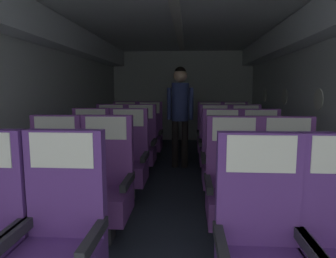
% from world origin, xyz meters
% --- Properties ---
extents(ground, '(3.75, 8.07, 0.02)m').
position_xyz_m(ground, '(0.00, 3.83, -0.01)').
color(ground, '#2D3342').
extents(fuselage_shell, '(3.63, 7.72, 2.29)m').
position_xyz_m(fuselage_shell, '(0.00, 4.12, 1.64)').
color(fuselage_shell, silver).
rests_on(fuselage_shell, ground).
extents(seat_a_left_aisle, '(0.48, 0.48, 1.07)m').
position_xyz_m(seat_a_left_aisle, '(-0.54, 1.60, 0.45)').
color(seat_a_left_aisle, '#38383D').
rests_on(seat_a_left_aisle, ground).
extents(seat_a_right_window, '(0.48, 0.48, 1.07)m').
position_xyz_m(seat_a_right_window, '(0.55, 1.58, 0.45)').
color(seat_a_right_window, '#38383D').
rests_on(seat_a_right_window, ground).
extents(seat_b_left_window, '(0.48, 0.48, 1.07)m').
position_xyz_m(seat_b_left_window, '(-1.01, 2.53, 0.45)').
color(seat_b_left_window, '#38383D').
rests_on(seat_b_left_window, ground).
extents(seat_b_left_aisle, '(0.48, 0.48, 1.07)m').
position_xyz_m(seat_b_left_aisle, '(-0.55, 2.55, 0.45)').
color(seat_b_left_aisle, '#38383D').
rests_on(seat_b_left_aisle, ground).
extents(seat_b_right_aisle, '(0.48, 0.48, 1.07)m').
position_xyz_m(seat_b_right_aisle, '(1.00, 2.55, 0.45)').
color(seat_b_right_aisle, '#38383D').
rests_on(seat_b_right_aisle, ground).
extents(seat_b_right_window, '(0.48, 0.48, 1.07)m').
position_xyz_m(seat_b_right_window, '(0.55, 2.55, 0.45)').
color(seat_b_right_window, '#38383D').
rests_on(seat_b_right_window, ground).
extents(seat_c_left_window, '(0.48, 0.48, 1.07)m').
position_xyz_m(seat_c_left_window, '(-1.01, 3.50, 0.45)').
color(seat_c_left_window, '#38383D').
rests_on(seat_c_left_window, ground).
extents(seat_c_left_aisle, '(0.48, 0.48, 1.07)m').
position_xyz_m(seat_c_left_aisle, '(-0.55, 3.49, 0.45)').
color(seat_c_left_aisle, '#38383D').
rests_on(seat_c_left_aisle, ground).
extents(seat_c_right_aisle, '(0.48, 0.48, 1.07)m').
position_xyz_m(seat_c_right_aisle, '(1.00, 3.49, 0.45)').
color(seat_c_right_aisle, '#38383D').
rests_on(seat_c_right_aisle, ground).
extents(seat_c_right_window, '(0.48, 0.48, 1.07)m').
position_xyz_m(seat_c_right_window, '(0.56, 3.49, 0.45)').
color(seat_c_right_window, '#38383D').
rests_on(seat_c_right_window, ground).
extents(seat_d_left_window, '(0.48, 0.48, 1.07)m').
position_xyz_m(seat_d_left_window, '(-1.01, 4.44, 0.45)').
color(seat_d_left_window, '#38383D').
rests_on(seat_d_left_window, ground).
extents(seat_d_left_aisle, '(0.48, 0.48, 1.07)m').
position_xyz_m(seat_d_left_aisle, '(-0.55, 4.44, 0.45)').
color(seat_d_left_aisle, '#38383D').
rests_on(seat_d_left_aisle, ground).
extents(seat_d_right_aisle, '(0.48, 0.48, 1.07)m').
position_xyz_m(seat_d_right_aisle, '(1.01, 4.46, 0.45)').
color(seat_d_right_aisle, '#38383D').
rests_on(seat_d_right_aisle, ground).
extents(seat_d_right_window, '(0.48, 0.48, 1.07)m').
position_xyz_m(seat_d_right_window, '(0.56, 4.45, 0.45)').
color(seat_d_right_window, '#38383D').
rests_on(seat_d_right_window, ground).
extents(seat_e_left_window, '(0.48, 0.48, 1.07)m').
position_xyz_m(seat_e_left_window, '(-1.00, 5.41, 0.45)').
color(seat_e_left_window, '#38383D').
rests_on(seat_e_left_window, ground).
extents(seat_e_left_aisle, '(0.48, 0.48, 1.07)m').
position_xyz_m(seat_e_left_aisle, '(-0.54, 5.39, 0.45)').
color(seat_e_left_aisle, '#38383D').
rests_on(seat_e_left_aisle, ground).
extents(seat_e_right_aisle, '(0.48, 0.48, 1.07)m').
position_xyz_m(seat_e_right_aisle, '(0.99, 5.41, 0.45)').
color(seat_e_right_aisle, '#38383D').
rests_on(seat_e_right_aisle, ground).
extents(seat_e_right_window, '(0.48, 0.48, 1.07)m').
position_xyz_m(seat_e_right_window, '(0.56, 5.40, 0.45)').
color(seat_e_right_window, '#38383D').
rests_on(seat_e_right_window, ground).
extents(flight_attendant, '(0.43, 0.28, 1.65)m').
position_xyz_m(flight_attendant, '(0.03, 4.98, 1.03)').
color(flight_attendant, black).
rests_on(flight_attendant, ground).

